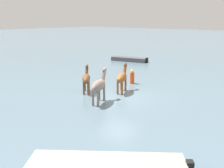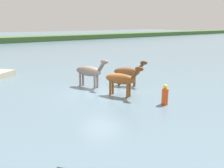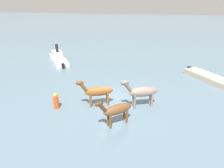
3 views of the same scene
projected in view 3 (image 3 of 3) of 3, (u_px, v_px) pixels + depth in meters
ground_plane at (117, 102)px, 13.35m from camera, size 214.53×214.53×0.00m
horse_chestnut_trailing at (98, 91)px, 12.56m from camera, size 1.42×2.43×1.95m
horse_dun_straggler at (142, 92)px, 12.37m from camera, size 1.44×2.56×2.04m
horse_dark_mare at (116, 110)px, 10.53m from camera, size 1.85×2.01×1.84m
boat_dinghy_port at (58, 59)px, 22.29m from camera, size 5.01×4.32×1.36m
boat_motor_center at (212, 80)px, 16.76m from camera, size 5.20×4.42×0.76m
person_helmsman_aft at (57, 48)px, 21.69m from camera, size 0.32×0.32×1.19m
buoy_channel_marker at (56, 102)px, 12.43m from camera, size 0.36×0.36×1.14m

